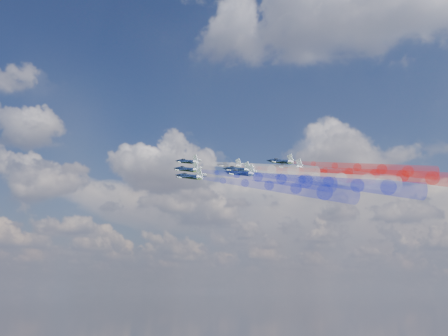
% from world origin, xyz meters
% --- Properties ---
extents(jet_lead, '(15.93, 14.36, 8.35)m').
position_xyz_m(jet_lead, '(-40.11, 20.80, 168.70)').
color(jet_lead, black).
extents(trail_lead, '(48.13, 21.91, 15.96)m').
position_xyz_m(trail_lead, '(-11.96, 10.48, 161.99)').
color(trail_lead, white).
extents(jet_inner_left, '(15.93, 14.36, 8.35)m').
position_xyz_m(jet_inner_left, '(-31.71, 4.63, 161.90)').
color(jet_inner_left, black).
extents(trail_inner_left, '(48.13, 21.91, 15.96)m').
position_xyz_m(trail_inner_left, '(-3.56, -5.70, 155.19)').
color(trail_inner_left, '#1921D5').
extents(jet_inner_right, '(15.93, 14.36, 8.35)m').
position_xyz_m(jet_inner_right, '(-25.19, 23.87, 166.56)').
color(jet_inner_right, black).
extents(trail_inner_right, '(48.13, 21.91, 15.96)m').
position_xyz_m(trail_inner_right, '(2.96, 13.55, 159.86)').
color(trail_inner_right, red).
extents(jet_outer_left, '(15.93, 14.36, 8.35)m').
position_xyz_m(jet_outer_left, '(-23.92, -8.12, 156.53)').
color(jet_outer_left, black).
extents(trail_outer_left, '(48.13, 21.91, 15.96)m').
position_xyz_m(trail_outer_left, '(4.23, -18.44, 149.82)').
color(trail_outer_left, '#1921D5').
extents(jet_center_third, '(15.93, 14.36, 8.35)m').
position_xyz_m(jet_center_third, '(-16.79, 10.73, 161.77)').
color(jet_center_third, black).
extents(trail_center_third, '(48.13, 21.91, 15.96)m').
position_xyz_m(trail_center_third, '(11.36, 0.41, 155.07)').
color(trail_center_third, white).
extents(jet_outer_right, '(15.93, 14.36, 8.35)m').
position_xyz_m(jet_outer_right, '(-8.84, 30.87, 167.95)').
color(jet_outer_right, black).
extents(trail_outer_right, '(48.13, 21.91, 15.96)m').
position_xyz_m(trail_outer_right, '(19.31, 20.55, 161.24)').
color(trail_outer_right, red).
extents(jet_rear_left, '(15.93, 14.36, 8.35)m').
position_xyz_m(jet_rear_left, '(-10.01, -2.94, 157.35)').
color(jet_rear_left, black).
extents(trail_rear_left, '(48.13, 21.91, 15.96)m').
position_xyz_m(trail_rear_left, '(18.13, -13.27, 150.65)').
color(trail_rear_left, '#1921D5').
extents(jet_rear_right, '(15.93, 14.36, 8.35)m').
position_xyz_m(jet_rear_right, '(-1.56, 16.40, 162.47)').
color(jet_rear_right, black).
extents(trail_rear_right, '(48.13, 21.91, 15.96)m').
position_xyz_m(trail_rear_right, '(26.59, 6.08, 155.77)').
color(trail_rear_right, red).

